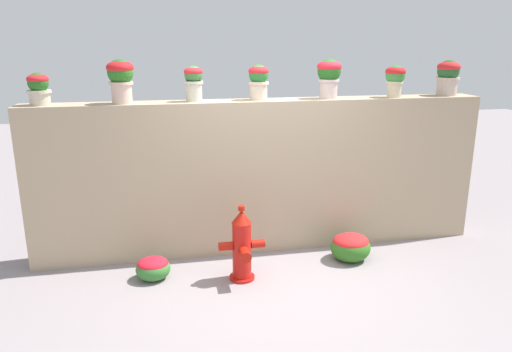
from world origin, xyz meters
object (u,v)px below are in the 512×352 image
potted_plant_0 (38,87)px  potted_plant_4 (329,74)px  flower_bush_left (153,267)px  flower_bush_right (351,246)px  potted_plant_1 (121,76)px  potted_plant_5 (395,77)px  fire_hydrant (242,247)px  potted_plant_6 (448,75)px  potted_plant_3 (259,79)px  potted_plant_2 (194,80)px

potted_plant_0 → potted_plant_4: potted_plant_4 is taller
flower_bush_left → flower_bush_right: 2.32m
potted_plant_1 → potted_plant_5: size_ratio=1.25×
fire_hydrant → potted_plant_6: bearing=17.0°
potted_plant_4 → flower_bush_left: potted_plant_4 is taller
potted_plant_3 → fire_hydrant: 1.96m
potted_plant_3 → fire_hydrant: bearing=-112.7°
fire_hydrant → potted_plant_1: bearing=146.3°
potted_plant_1 → potted_plant_4: 2.42m
potted_plant_1 → potted_plant_3: size_ratio=1.19×
potted_plant_1 → fire_hydrant: 2.29m
potted_plant_4 → potted_plant_5: 0.84m
potted_plant_3 → flower_bush_left: potted_plant_3 is taller
potted_plant_1 → potted_plant_5: potted_plant_1 is taller
flower_bush_left → potted_plant_4: bearing=16.4°
potted_plant_5 → flower_bush_right: bearing=-140.9°
potted_plant_2 → fire_hydrant: 1.96m
potted_plant_5 → flower_bush_right: 2.13m
potted_plant_4 → potted_plant_6: (1.60, 0.03, -0.03)m
potted_plant_3 → flower_bush_left: bearing=-153.3°
potted_plant_5 → flower_bush_left: potted_plant_5 is taller
potted_plant_0 → potted_plant_6: size_ratio=0.79×
potted_plant_2 → flower_bush_right: size_ratio=0.84×
potted_plant_2 → potted_plant_5: bearing=-1.2°
potted_plant_5 → potted_plant_0: bearing=179.5°
potted_plant_1 → flower_bush_left: potted_plant_1 is taller
potted_plant_1 → potted_plant_4: size_ratio=1.03×
potted_plant_4 → flower_bush_left: size_ratio=1.24×
potted_plant_0 → flower_bush_left: size_ratio=0.92×
potted_plant_2 → potted_plant_3: potted_plant_3 is taller
potted_plant_5 → flower_bush_left: size_ratio=1.03×
potted_plant_5 → potted_plant_6: potted_plant_6 is taller
potted_plant_0 → potted_plant_2: (1.66, 0.01, 0.04)m
potted_plant_4 → flower_bush_right: potted_plant_4 is taller
potted_plant_3 → potted_plant_5: 1.70m
potted_plant_1 → fire_hydrant: (1.20, -0.80, -1.78)m
potted_plant_0 → potted_plant_3: bearing=0.5°
potted_plant_4 → potted_plant_3: bearing=178.6°
potted_plant_6 → potted_plant_4: bearing=-179.1°
potted_plant_1 → flower_bush_right: bearing=-12.6°
potted_plant_6 → flower_bush_left: bearing=-170.0°
flower_bush_left → potted_plant_1: bearing=111.4°
potted_plant_2 → fire_hydrant: bearing=-64.8°
potted_plant_6 → fire_hydrant: potted_plant_6 is taller
potted_plant_3 → potted_plant_0: bearing=-179.5°
potted_plant_0 → flower_bush_right: potted_plant_0 is taller
potted_plant_0 → potted_plant_3: size_ratio=0.85×
potted_plant_0 → potted_plant_5: bearing=-0.5°
potted_plant_4 → potted_plant_6: size_ratio=1.06×
potted_plant_4 → flower_bush_right: (0.14, -0.61, -1.98)m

